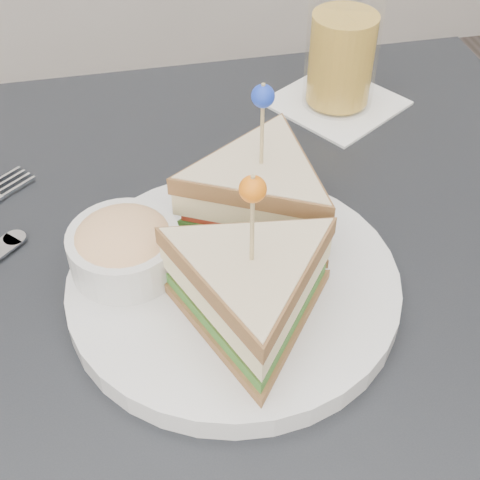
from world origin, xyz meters
name	(u,v)px	position (x,y,z in m)	size (l,w,h in m)	color
table	(232,345)	(0.00, 0.00, 0.67)	(0.80, 0.80, 0.75)	black
plate_meal	(238,250)	(0.01, 0.00, 0.80)	(0.37, 0.37, 0.17)	silver
drink_set	(343,47)	(0.18, 0.27, 0.82)	(0.18, 0.18, 0.17)	white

